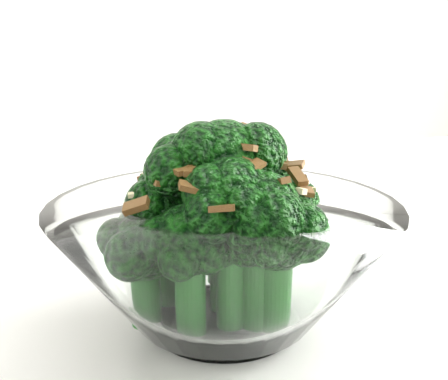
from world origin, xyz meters
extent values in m
cube|color=white|center=(0.07, -0.06, 0.73)|extent=(1.33, 1.01, 0.04)
cylinder|color=white|center=(0.53, 0.37, 0.35)|extent=(0.04, 0.04, 0.71)
cylinder|color=white|center=(0.06, -0.21, 0.75)|extent=(0.09, 0.09, 0.01)
cylinder|color=#175416|center=(0.06, -0.21, 0.81)|extent=(0.02, 0.02, 0.09)
sphere|color=#114D0E|center=(0.06, -0.21, 0.87)|extent=(0.05, 0.05, 0.05)
cylinder|color=#175416|center=(0.08, -0.19, 0.80)|extent=(0.02, 0.02, 0.08)
sphere|color=#114D0E|center=(0.08, -0.19, 0.86)|extent=(0.05, 0.05, 0.05)
cylinder|color=#175416|center=(0.04, -0.20, 0.80)|extent=(0.02, 0.02, 0.08)
sphere|color=#114D0E|center=(0.04, -0.20, 0.85)|extent=(0.05, 0.05, 0.05)
cylinder|color=#175416|center=(0.06, -0.24, 0.80)|extent=(0.02, 0.02, 0.08)
sphere|color=#114D0E|center=(0.06, -0.24, 0.85)|extent=(0.05, 0.05, 0.05)
cylinder|color=#175416|center=(0.10, -0.21, 0.79)|extent=(0.02, 0.02, 0.06)
sphere|color=#114D0E|center=(0.10, -0.21, 0.84)|extent=(0.05, 0.05, 0.05)
cylinder|color=#175416|center=(0.02, -0.20, 0.79)|extent=(0.02, 0.02, 0.06)
sphere|color=#114D0E|center=(0.02, -0.20, 0.83)|extent=(0.05, 0.05, 0.05)
cylinder|color=#175416|center=(0.09, -0.25, 0.79)|extent=(0.02, 0.02, 0.05)
sphere|color=#114D0E|center=(0.09, -0.25, 0.83)|extent=(0.05, 0.05, 0.05)
cylinder|color=#175416|center=(0.03, -0.25, 0.79)|extent=(0.02, 0.02, 0.05)
sphere|color=#114D0E|center=(0.03, -0.25, 0.83)|extent=(0.04, 0.04, 0.04)
cylinder|color=#175416|center=(0.11, -0.18, 0.78)|extent=(0.02, 0.02, 0.04)
sphere|color=#114D0E|center=(0.11, -0.18, 0.82)|extent=(0.04, 0.04, 0.04)
cylinder|color=#175416|center=(0.01, -0.23, 0.78)|extent=(0.02, 0.02, 0.04)
sphere|color=#114D0E|center=(0.01, -0.23, 0.82)|extent=(0.04, 0.04, 0.04)
cylinder|color=#175416|center=(0.07, -0.17, 0.79)|extent=(0.02, 0.02, 0.05)
sphere|color=#114D0E|center=(0.07, -0.17, 0.82)|extent=(0.04, 0.04, 0.04)
cylinder|color=#175416|center=(0.08, -0.25, 0.79)|extent=(0.02, 0.02, 0.06)
sphere|color=#114D0E|center=(0.08, -0.25, 0.84)|extent=(0.05, 0.05, 0.05)
cylinder|color=#175416|center=(0.08, -0.24, 0.79)|extent=(0.02, 0.02, 0.06)
sphere|color=#114D0E|center=(0.08, -0.24, 0.83)|extent=(0.05, 0.05, 0.05)
cube|color=brown|center=(0.07, -0.16, 0.85)|extent=(0.01, 0.02, 0.00)
cube|color=brown|center=(0.07, -0.23, 0.88)|extent=(0.02, 0.02, 0.01)
cube|color=brown|center=(0.06, -0.21, 0.89)|extent=(0.01, 0.02, 0.01)
cube|color=brown|center=(0.11, -0.23, 0.86)|extent=(0.01, 0.02, 0.01)
cube|color=brown|center=(0.09, -0.21, 0.87)|extent=(0.01, 0.01, 0.01)
cube|color=brown|center=(0.02, -0.23, 0.86)|extent=(0.02, 0.01, 0.01)
cube|color=brown|center=(0.10, -0.22, 0.86)|extent=(0.01, 0.02, 0.01)
cube|color=brown|center=(0.09, -0.20, 0.87)|extent=(0.02, 0.02, 0.00)
cube|color=brown|center=(0.07, -0.24, 0.87)|extent=(0.02, 0.02, 0.01)
cube|color=brown|center=(0.10, -0.20, 0.86)|extent=(0.02, 0.01, 0.01)
cube|color=brown|center=(0.07, -0.24, 0.87)|extent=(0.02, 0.01, 0.01)
cube|color=brown|center=(0.00, -0.24, 0.85)|extent=(0.02, 0.01, 0.01)
cube|color=brown|center=(0.03, -0.24, 0.87)|extent=(0.02, 0.01, 0.00)
cube|color=brown|center=(0.02, -0.19, 0.86)|extent=(0.01, 0.02, 0.01)
cube|color=brown|center=(0.09, -0.21, 0.87)|extent=(0.01, 0.02, 0.01)
cube|color=brown|center=(0.11, -0.21, 0.86)|extent=(0.02, 0.02, 0.01)
cube|color=brown|center=(0.03, -0.25, 0.86)|extent=(0.01, 0.01, 0.01)
cube|color=brown|center=(0.05, -0.27, 0.85)|extent=(0.02, 0.01, 0.01)
cube|color=brown|center=(0.10, -0.20, 0.87)|extent=(0.01, 0.02, 0.01)
cube|color=brown|center=(0.07, -0.19, 0.87)|extent=(0.02, 0.01, 0.00)
cube|color=brown|center=(0.02, -0.18, 0.85)|extent=(0.02, 0.01, 0.01)
cube|color=brown|center=(0.06, -0.21, 0.89)|extent=(0.01, 0.01, 0.01)
cube|color=brown|center=(0.08, -0.21, 0.88)|extent=(0.01, 0.02, 0.01)
cube|color=brown|center=(0.10, -0.19, 0.86)|extent=(0.02, 0.01, 0.01)
cube|color=brown|center=(0.12, -0.19, 0.85)|extent=(0.01, 0.02, 0.01)
cube|color=brown|center=(0.04, -0.23, 0.87)|extent=(0.01, 0.01, 0.00)
cube|color=brown|center=(0.09, -0.25, 0.86)|extent=(0.01, 0.02, 0.01)
cube|color=brown|center=(0.11, -0.24, 0.85)|extent=(0.01, 0.01, 0.01)
cube|color=brown|center=(0.05, -0.17, 0.86)|extent=(0.02, 0.02, 0.01)
cube|color=brown|center=(0.10, -0.18, 0.86)|extent=(0.01, 0.02, 0.01)
cube|color=brown|center=(0.04, -0.18, 0.86)|extent=(0.01, 0.01, 0.01)
cube|color=brown|center=(0.02, -0.18, 0.85)|extent=(0.01, 0.01, 0.00)
cube|color=brown|center=(0.05, -0.21, 0.88)|extent=(0.01, 0.02, 0.01)
cube|color=brown|center=(0.04, -0.24, 0.87)|extent=(0.01, 0.01, 0.00)
cube|color=brown|center=(0.01, -0.19, 0.85)|extent=(0.02, 0.02, 0.01)
cube|color=brown|center=(0.10, -0.26, 0.85)|extent=(0.01, 0.02, 0.01)
cube|color=beige|center=(0.09, -0.20, 0.87)|extent=(0.01, 0.01, 0.01)
cube|color=beige|center=(0.10, -0.21, 0.86)|extent=(0.00, 0.00, 0.00)
cube|color=beige|center=(0.10, -0.25, 0.85)|extent=(0.01, 0.01, 0.00)
cube|color=beige|center=(0.02, -0.19, 0.86)|extent=(0.01, 0.01, 0.01)
cube|color=beige|center=(0.08, -0.16, 0.85)|extent=(0.01, 0.01, 0.00)
cube|color=beige|center=(0.01, -0.18, 0.85)|extent=(0.01, 0.01, 0.01)
cube|color=beige|center=(0.12, -0.23, 0.85)|extent=(0.01, 0.01, 0.00)
cube|color=beige|center=(0.06, -0.24, 0.88)|extent=(0.00, 0.00, 0.00)
cube|color=beige|center=(0.01, -0.20, 0.86)|extent=(0.01, 0.01, 0.01)
cube|color=beige|center=(0.04, -0.24, 0.86)|extent=(0.01, 0.01, 0.00)
cube|color=beige|center=(0.08, -0.22, 0.87)|extent=(0.00, 0.00, 0.00)
cube|color=beige|center=(0.07, -0.26, 0.86)|extent=(0.01, 0.01, 0.00)
cube|color=beige|center=(0.03, -0.22, 0.87)|extent=(0.01, 0.01, 0.01)
cube|color=beige|center=(0.00, -0.22, 0.85)|extent=(0.00, 0.00, 0.00)
cube|color=beige|center=(0.07, -0.22, 0.89)|extent=(0.01, 0.01, 0.01)
cube|color=beige|center=(0.11, -0.22, 0.85)|extent=(0.01, 0.01, 0.00)
cube|color=beige|center=(0.10, -0.18, 0.86)|extent=(0.00, 0.01, 0.00)
cube|color=beige|center=(0.08, -0.22, 0.88)|extent=(0.01, 0.01, 0.00)
cube|color=beige|center=(0.04, -0.25, 0.86)|extent=(0.00, 0.01, 0.00)
cube|color=beige|center=(0.07, -0.27, 0.85)|extent=(0.00, 0.00, 0.00)
cube|color=beige|center=(0.06, -0.23, 0.88)|extent=(0.01, 0.01, 0.00)
cube|color=beige|center=(0.04, -0.16, 0.86)|extent=(0.00, 0.00, 0.00)
camera|label=1|loc=(0.00, -0.60, 0.95)|focal=50.00mm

